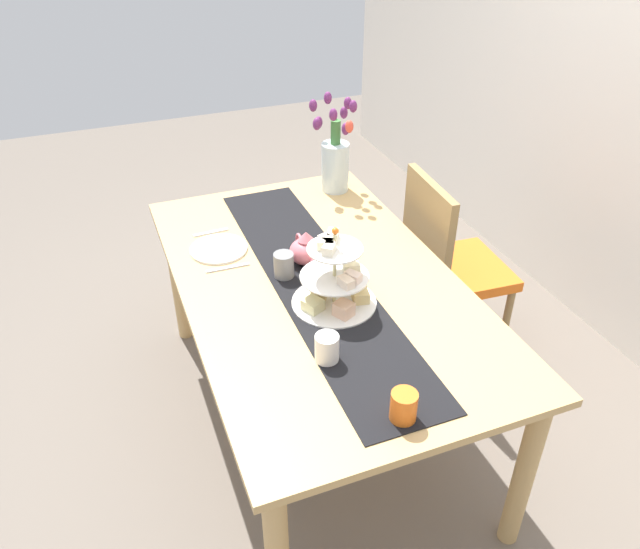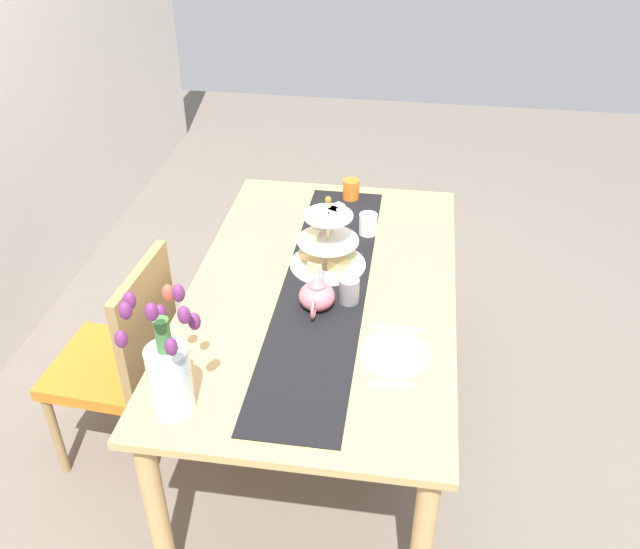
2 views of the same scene
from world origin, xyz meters
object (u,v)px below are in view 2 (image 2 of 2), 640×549
(chair_left, at_px, (124,356))
(mug_orange, at_px, (351,190))
(dinner_plate_left, at_px, (394,354))
(knife_left, at_px, (397,328))
(mug_white_text, at_px, (368,224))
(mug_grey, at_px, (349,290))
(dining_table, at_px, (322,307))
(tulip_vase, at_px, (168,368))
(teapot, at_px, (317,295))
(tiered_cake_stand, at_px, (328,245))
(fork_left, at_px, (392,385))

(chair_left, height_order, mug_orange, chair_left)
(dinner_plate_left, height_order, mug_orange, mug_orange)
(knife_left, height_order, mug_white_text, mug_white_text)
(mug_orange, bearing_deg, mug_grey, -174.08)
(dining_table, height_order, mug_orange, mug_orange)
(tulip_vase, bearing_deg, dining_table, -26.95)
(chair_left, xyz_separation_m, knife_left, (0.04, -1.02, 0.23))
(teapot, height_order, mug_white_text, teapot)
(tiered_cake_stand, xyz_separation_m, mug_white_text, (0.26, -0.13, -0.04))
(knife_left, height_order, mug_orange, mug_orange)
(tiered_cake_stand, relative_size, dinner_plate_left, 1.32)
(tiered_cake_stand, distance_m, mug_grey, 0.26)
(tulip_vase, relative_size, fork_left, 2.98)
(dining_table, distance_m, teapot, 0.20)
(dinner_plate_left, xyz_separation_m, mug_orange, (1.07, 0.27, 0.04))
(fork_left, xyz_separation_m, mug_white_text, (0.91, 0.16, 0.04))
(knife_left, distance_m, mug_white_text, 0.64)
(tulip_vase, xyz_separation_m, knife_left, (0.49, -0.64, -0.16))
(dinner_plate_left, bearing_deg, mug_grey, 33.68)
(dining_table, xyz_separation_m, fork_left, (-0.49, -0.29, 0.10))
(chair_left, height_order, tulip_vase, tulip_vase)
(tiered_cake_stand, relative_size, mug_grey, 3.20)
(tiered_cake_stand, height_order, tulip_vase, tulip_vase)
(chair_left, distance_m, knife_left, 1.04)
(mug_white_text, bearing_deg, mug_grey, 177.19)
(tiered_cake_stand, xyz_separation_m, mug_orange, (0.57, -0.03, -0.04))
(tiered_cake_stand, bearing_deg, mug_orange, -2.84)
(knife_left, bearing_deg, chair_left, 92.23)
(teapot, distance_m, dinner_plate_left, 0.37)
(chair_left, bearing_deg, fork_left, -103.80)
(mug_grey, height_order, mug_orange, mug_grey)
(teapot, distance_m, mug_grey, 0.12)
(fork_left, distance_m, knife_left, 0.29)
(teapot, distance_m, mug_white_text, 0.56)
(dining_table, relative_size, tiered_cake_stand, 5.59)
(dining_table, bearing_deg, dinner_plate_left, -139.83)
(knife_left, relative_size, mug_orange, 1.79)
(dining_table, bearing_deg, tulip_vase, 153.05)
(chair_left, xyz_separation_m, mug_white_text, (0.66, -0.86, 0.27))
(dining_table, distance_m, tulip_vase, 0.81)
(tiered_cake_stand, distance_m, knife_left, 0.47)
(tiered_cake_stand, xyz_separation_m, teapot, (-0.29, -0.00, -0.03))
(dining_table, relative_size, tulip_vase, 3.80)
(teapot, bearing_deg, tiered_cake_stand, 0.22)
(teapot, relative_size, mug_grey, 2.51)
(tulip_vase, relative_size, mug_grey, 4.71)
(fork_left, xyz_separation_m, knife_left, (0.29, 0.00, 0.00))
(teapot, height_order, dinner_plate_left, teapot)
(dinner_plate_left, bearing_deg, knife_left, 0.00)
(teapot, xyz_separation_m, mug_orange, (0.85, -0.03, -0.01))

